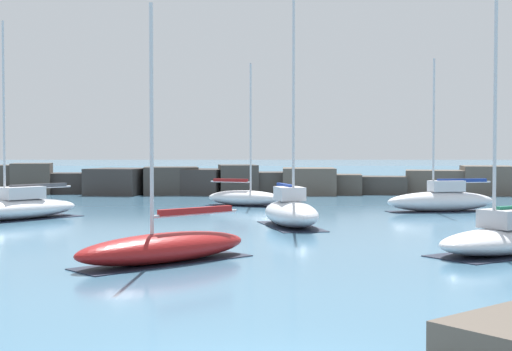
{
  "coord_description": "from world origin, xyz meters",
  "views": [
    {
      "loc": [
        -0.03,
        -10.36,
        3.55
      ],
      "look_at": [
        0.1,
        22.65,
        2.44
      ],
      "focal_mm": 50.0,
      "sensor_mm": 36.0,
      "label": 1
    }
  ],
  "objects_px": {
    "sailboat_moored_0": "(12,208)",
    "sailboat_moored_7": "(242,197)",
    "sailboat_moored_6": "(499,238)",
    "sailboat_moored_4": "(288,211)",
    "sailboat_moored_1": "(162,247)",
    "sailboat_moored_2": "(438,200)"
  },
  "relations": [
    {
      "from": "sailboat_moored_0",
      "to": "sailboat_moored_7",
      "type": "distance_m",
      "value": 15.14
    },
    {
      "from": "sailboat_moored_1",
      "to": "sailboat_moored_6",
      "type": "height_order",
      "value": "sailboat_moored_6"
    },
    {
      "from": "sailboat_moored_0",
      "to": "sailboat_moored_4",
      "type": "xyz_separation_m",
      "value": [
        14.23,
        -3.47,
        0.1
      ]
    },
    {
      "from": "sailboat_moored_2",
      "to": "sailboat_moored_4",
      "type": "height_order",
      "value": "sailboat_moored_4"
    },
    {
      "from": "sailboat_moored_4",
      "to": "sailboat_moored_7",
      "type": "distance_m",
      "value": 13.1
    },
    {
      "from": "sailboat_moored_1",
      "to": "sailboat_moored_4",
      "type": "distance_m",
      "value": 11.83
    },
    {
      "from": "sailboat_moored_6",
      "to": "sailboat_moored_7",
      "type": "height_order",
      "value": "sailboat_moored_6"
    },
    {
      "from": "sailboat_moored_1",
      "to": "sailboat_moored_2",
      "type": "relative_size",
      "value": 0.91
    },
    {
      "from": "sailboat_moored_4",
      "to": "sailboat_moored_6",
      "type": "relative_size",
      "value": 1.17
    },
    {
      "from": "sailboat_moored_2",
      "to": "sailboat_moored_6",
      "type": "distance_m",
      "value": 17.68
    },
    {
      "from": "sailboat_moored_4",
      "to": "sailboat_moored_6",
      "type": "bearing_deg",
      "value": -52.72
    },
    {
      "from": "sailboat_moored_2",
      "to": "sailboat_moored_0",
      "type": "bearing_deg",
      "value": -168.06
    },
    {
      "from": "sailboat_moored_1",
      "to": "sailboat_moored_6",
      "type": "relative_size",
      "value": 0.86
    },
    {
      "from": "sailboat_moored_0",
      "to": "sailboat_moored_7",
      "type": "height_order",
      "value": "sailboat_moored_0"
    },
    {
      "from": "sailboat_moored_6",
      "to": "sailboat_moored_7",
      "type": "distance_m",
      "value": 23.81
    },
    {
      "from": "sailboat_moored_0",
      "to": "sailboat_moored_6",
      "type": "height_order",
      "value": "sailboat_moored_0"
    },
    {
      "from": "sailboat_moored_1",
      "to": "sailboat_moored_7",
      "type": "distance_m",
      "value": 23.89
    },
    {
      "from": "sailboat_moored_2",
      "to": "sailboat_moored_6",
      "type": "bearing_deg",
      "value": -97.97
    },
    {
      "from": "sailboat_moored_7",
      "to": "sailboat_moored_4",
      "type": "bearing_deg",
      "value": -79.59
    },
    {
      "from": "sailboat_moored_0",
      "to": "sailboat_moored_1",
      "type": "bearing_deg",
      "value": -56.1
    },
    {
      "from": "sailboat_moored_6",
      "to": "sailboat_moored_4",
      "type": "bearing_deg",
      "value": 127.28
    },
    {
      "from": "sailboat_moored_0",
      "to": "sailboat_moored_4",
      "type": "distance_m",
      "value": 14.65
    }
  ]
}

